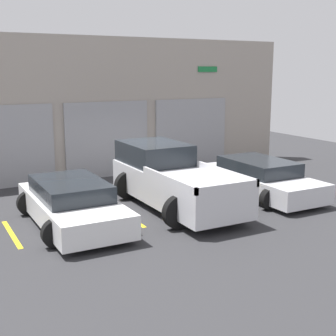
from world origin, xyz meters
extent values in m
plane|color=#2D2D30|center=(0.00, 0.00, 0.00)|extent=(28.00, 28.00, 0.00)
cube|color=#9E9389|center=(0.00, 3.30, 2.56)|extent=(15.13, 0.60, 5.12)
cube|color=#939399|center=(-3.82, 2.96, 1.40)|extent=(3.22, 0.08, 2.79)
cube|color=#939399|center=(-0.20, 2.96, 1.40)|extent=(3.22, 0.08, 2.79)
cube|color=#939399|center=(3.42, 2.96, 1.40)|extent=(3.22, 0.08, 2.79)
cube|color=#197238|center=(4.16, 2.97, 3.95)|extent=(0.90, 0.03, 0.22)
cube|color=silver|center=(0.00, -1.88, 0.67)|extent=(1.84, 5.09, 0.86)
cube|color=#1E2328|center=(0.00, -0.49, 1.41)|extent=(1.69, 2.29, 0.64)
cube|color=silver|center=(-0.88, -3.03, 1.19)|extent=(0.08, 2.80, 0.18)
cube|color=silver|center=(0.88, -3.03, 1.19)|extent=(0.08, 2.80, 0.18)
cube|color=silver|center=(0.00, -4.39, 1.19)|extent=(1.84, 0.08, 0.18)
cylinder|color=black|center=(-0.81, -0.31, 0.43)|extent=(0.87, 0.22, 0.87)
cylinder|color=black|center=(0.81, -0.31, 0.43)|extent=(0.87, 0.22, 0.87)
cylinder|color=black|center=(-0.81, -3.46, 0.43)|extent=(0.87, 0.22, 0.87)
cylinder|color=black|center=(0.81, -3.46, 0.43)|extent=(0.87, 0.22, 0.87)
cube|color=white|center=(-3.06, -1.88, 0.44)|extent=(1.81, 4.45, 0.58)
cube|color=#1E2328|center=(-3.06, -1.77, 0.94)|extent=(1.59, 2.45, 0.43)
cylinder|color=black|center=(-3.86, -0.51, 0.33)|extent=(0.67, 0.22, 0.67)
cylinder|color=black|center=(-2.27, -0.51, 0.33)|extent=(0.67, 0.22, 0.67)
cylinder|color=black|center=(-3.86, -3.26, 0.33)|extent=(0.67, 0.22, 0.67)
cylinder|color=black|center=(-2.27, -3.26, 0.33)|extent=(0.67, 0.22, 0.67)
cube|color=silver|center=(3.06, -1.88, 0.43)|extent=(1.77, 4.44, 0.58)
cube|color=#1E2328|center=(3.06, -1.77, 0.93)|extent=(1.56, 2.44, 0.42)
cylinder|color=black|center=(2.28, -0.51, 0.31)|extent=(0.63, 0.22, 0.63)
cylinder|color=black|center=(3.84, -0.51, 0.31)|extent=(0.63, 0.22, 0.63)
cylinder|color=black|center=(2.28, -3.26, 0.31)|extent=(0.63, 0.22, 0.63)
cylinder|color=black|center=(3.84, -3.26, 0.31)|extent=(0.63, 0.22, 0.63)
cube|color=gold|center=(-4.59, -1.88, 0.00)|extent=(0.12, 2.20, 0.01)
cube|color=gold|center=(-1.53, -1.88, 0.00)|extent=(0.12, 2.20, 0.01)
cube|color=gold|center=(1.53, -1.88, 0.00)|extent=(0.12, 2.20, 0.01)
cube|color=gold|center=(4.59, -1.88, 0.00)|extent=(0.12, 2.20, 0.01)
camera|label=1|loc=(-6.37, -13.20, 3.90)|focal=50.00mm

